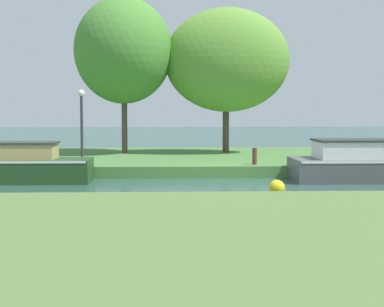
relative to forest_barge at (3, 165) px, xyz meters
name	(u,v)px	position (x,y,z in m)	size (l,w,h in m)	color
ground_plane	(235,186)	(7.24, -1.20, -0.54)	(120.00, 120.00, 0.00)	#2C4E48
riverbank_far	(217,160)	(7.24, 5.80, -0.34)	(72.00, 10.00, 0.40)	#49773A
riverbank_near	(302,251)	(7.24, -10.20, -0.34)	(72.00, 10.00, 0.40)	#547038
forest_barge	(3,165)	(0.00, 0.00, 0.00)	(5.56, 1.56, 1.28)	#22431F
slate_narrowboat	(379,162)	(12.04, 0.00, 0.05)	(5.50, 2.01, 1.34)	#4D4E4F
willow_tree_left	(124,51)	(3.31, 6.77, 4.27)	(4.19, 4.74, 6.68)	brown
willow_tree_centre	(227,60)	(7.76, 6.78, 3.89)	(5.40, 3.35, 6.27)	brown
lamp_post	(82,116)	(2.17, 2.17, 1.52)	(0.24, 0.24, 2.60)	#333338
mooring_post_near	(255,156)	(8.20, 1.46, 0.15)	(0.16, 0.16, 0.58)	#552E2A
channel_buoy	(277,188)	(8.13, -3.25, -0.32)	(0.43, 0.43, 0.43)	yellow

